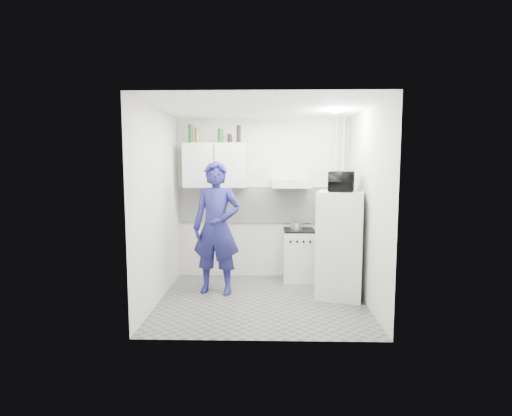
{
  "coord_description": "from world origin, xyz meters",
  "views": [
    {
      "loc": [
        0.05,
        -5.31,
        1.87
      ],
      "look_at": [
        -0.08,
        0.3,
        1.25
      ],
      "focal_mm": 28.0,
      "sensor_mm": 36.0,
      "label": 1
    }
  ],
  "objects": [
    {
      "name": "stove",
      "position": [
        0.59,
        1.0,
        0.4
      ],
      "size": [
        0.5,
        0.5,
        0.8
      ],
      "primitive_type": "cube",
      "color": "silver",
      "rests_on": "floor"
    },
    {
      "name": "canister_a",
      "position": [
        -0.66,
        1.07,
        2.31
      ],
      "size": [
        0.09,
        0.09,
        0.23
      ],
      "primitive_type": "cylinder",
      "color": "#144C1E",
      "rests_on": "upper_cabinet"
    },
    {
      "name": "stove_top",
      "position": [
        0.59,
        1.0,
        0.82
      ],
      "size": [
        0.48,
        0.48,
        0.03
      ],
      "primitive_type": "cube",
      "color": "black",
      "rests_on": "stove"
    },
    {
      "name": "fridge",
      "position": [
        1.1,
        0.23,
        0.75
      ],
      "size": [
        0.76,
        0.76,
        1.49
      ],
      "primitive_type": "cube",
      "rotation": [
        0.0,
        0.0,
        -0.26
      ],
      "color": "white",
      "rests_on": "floor"
    },
    {
      "name": "canister_b",
      "position": [
        -0.52,
        1.07,
        2.27
      ],
      "size": [
        0.08,
        0.08,
        0.14
      ],
      "primitive_type": "cylinder",
      "color": "black",
      "rests_on": "upper_cabinet"
    },
    {
      "name": "floor",
      "position": [
        0.0,
        0.0,
        0.0
      ],
      "size": [
        2.8,
        2.8,
        0.0
      ],
      "primitive_type": "plane",
      "color": "#63655A",
      "rests_on": "ground"
    },
    {
      "name": "range_hood",
      "position": [
        0.45,
        1.0,
        1.57
      ],
      "size": [
        0.6,
        0.5,
        0.14
      ],
      "primitive_type": "cube",
      "color": "silver",
      "rests_on": "wall_back"
    },
    {
      "name": "backsplash",
      "position": [
        0.0,
        1.24,
        1.2
      ],
      "size": [
        2.74,
        0.03,
        0.6
      ],
      "primitive_type": "cube",
      "color": "white",
      "rests_on": "wall_back"
    },
    {
      "name": "ceiling_spot_fixture",
      "position": [
        1.0,
        0.2,
        2.57
      ],
      "size": [
        0.1,
        0.1,
        0.02
      ],
      "primitive_type": "cylinder",
      "color": "white",
      "rests_on": "ceiling"
    },
    {
      "name": "wall_left",
      "position": [
        -1.4,
        0.0,
        1.3
      ],
      "size": [
        0.0,
        2.6,
        2.6
      ],
      "primitive_type": "plane",
      "rotation": [
        1.57,
        0.0,
        1.57
      ],
      "color": "silver",
      "rests_on": "floor"
    },
    {
      "name": "bottle_b",
      "position": [
        -1.05,
        1.07,
        2.32
      ],
      "size": [
        0.06,
        0.06,
        0.24
      ],
      "primitive_type": "cylinder",
      "color": "brown",
      "rests_on": "upper_cabinet"
    },
    {
      "name": "pipe_a",
      "position": [
        1.3,
        1.17,
        1.3
      ],
      "size": [
        0.05,
        0.05,
        2.6
      ],
      "primitive_type": "cylinder",
      "color": "silver",
      "rests_on": "floor"
    },
    {
      "name": "pipe_b",
      "position": [
        1.18,
        1.17,
        1.3
      ],
      "size": [
        0.04,
        0.04,
        2.6
      ],
      "primitive_type": "cylinder",
      "color": "silver",
      "rests_on": "floor"
    },
    {
      "name": "person",
      "position": [
        -0.65,
        0.35,
        0.96
      ],
      "size": [
        0.76,
        0.56,
        1.91
      ],
      "primitive_type": "imported",
      "rotation": [
        0.0,
        0.0,
        -0.15
      ],
      "color": "navy",
      "rests_on": "floor"
    },
    {
      "name": "wall_right",
      "position": [
        1.4,
        0.0,
        1.3
      ],
      "size": [
        0.0,
        2.6,
        2.6
      ],
      "primitive_type": "plane",
      "rotation": [
        1.57,
        0.0,
        -1.57
      ],
      "color": "silver",
      "rests_on": "floor"
    },
    {
      "name": "ceiling",
      "position": [
        0.0,
        0.0,
        2.6
      ],
      "size": [
        2.8,
        2.8,
        0.0
      ],
      "primitive_type": "plane",
      "color": "white",
      "rests_on": "wall_back"
    },
    {
      "name": "saucepan",
      "position": [
        0.55,
        1.02,
        0.89
      ],
      "size": [
        0.2,
        0.2,
        0.11
      ],
      "primitive_type": "cylinder",
      "color": "silver",
      "rests_on": "stove_top"
    },
    {
      "name": "bottle_e",
      "position": [
        -0.38,
        1.07,
        2.34
      ],
      "size": [
        0.07,
        0.07,
        0.28
      ],
      "primitive_type": "cylinder",
      "color": "black",
      "rests_on": "upper_cabinet"
    },
    {
      "name": "upper_cabinet",
      "position": [
        -0.75,
        1.07,
        1.85
      ],
      "size": [
        1.0,
        0.35,
        0.7
      ],
      "primitive_type": "cube",
      "color": "white",
      "rests_on": "wall_back"
    },
    {
      "name": "microwave",
      "position": [
        1.1,
        0.23,
        1.63
      ],
      "size": [
        0.56,
        0.44,
        0.27
      ],
      "primitive_type": "imported",
      "rotation": [
        0.0,
        0.0,
        1.33
      ],
      "color": "black",
      "rests_on": "fridge"
    },
    {
      "name": "bottle_a",
      "position": [
        -1.14,
        1.07,
        2.35
      ],
      "size": [
        0.07,
        0.07,
        0.29
      ],
      "primitive_type": "cylinder",
      "color": "#144C1E",
      "rests_on": "upper_cabinet"
    },
    {
      "name": "wall_back",
      "position": [
        0.0,
        1.25,
        1.3
      ],
      "size": [
        2.8,
        0.0,
        2.8
      ],
      "primitive_type": "plane",
      "rotation": [
        1.57,
        0.0,
        0.0
      ],
      "color": "silver",
      "rests_on": "floor"
    }
  ]
}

